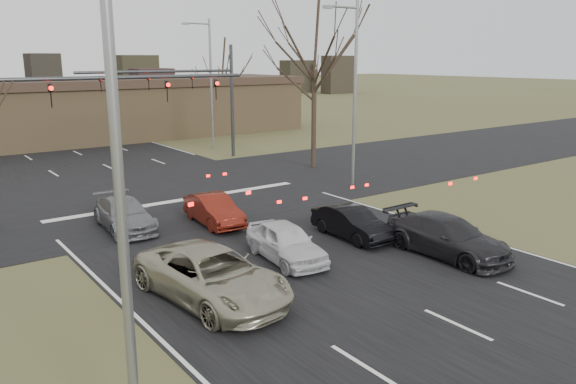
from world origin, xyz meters
name	(u,v)px	position (x,y,z in m)	size (l,w,h in m)	color
ground	(356,280)	(0.00, 0.00, 0.00)	(360.00, 360.00, 0.00)	brown
road_main	(5,120)	(0.00, 60.00, 0.01)	(14.00, 300.00, 0.02)	black
road_cross	(165,193)	(0.00, 15.00, 0.01)	(200.00, 14.00, 0.02)	black
building	(75,110)	(2.00, 38.00, 2.67)	(42.40, 10.40, 5.30)	olive
mast_arm_near	(66,105)	(-5.23, 13.00, 5.07)	(12.12, 0.24, 8.00)	#383A3D
mast_arm_far	(197,88)	(6.18, 23.00, 5.02)	(11.12, 0.24, 8.00)	#383A3D
streetlight_left	(128,154)	(-8.82, -4.00, 5.59)	(2.34, 0.25, 10.00)	gray
streetlight_right_near	(353,86)	(8.82, 10.00, 5.59)	(2.34, 0.25, 10.00)	gray
streetlight_right_far	(209,78)	(9.32, 27.00, 5.59)	(2.34, 0.25, 10.00)	gray
tree_right_near	(315,28)	(11.00, 16.00, 8.90)	(6.90, 6.90, 11.50)	black
tree_right_far	(221,59)	(15.00, 35.00, 6.96)	(5.40, 5.40, 9.00)	black
car_silver_suv	(212,275)	(-4.55, 1.39, 0.78)	(2.58, 5.59, 1.55)	#A09B81
car_white_sedan	(286,242)	(-0.78, 2.84, 0.68)	(1.61, 4.01, 1.37)	silver
car_black_hatch	(352,223)	(2.85, 3.35, 0.63)	(1.34, 3.83, 1.26)	black
car_charcoal_sedan	(447,236)	(4.28, -0.23, 0.72)	(2.02, 4.98, 1.44)	black
car_grey_ahead	(124,214)	(-4.08, 9.92, 0.65)	(1.83, 4.50, 1.31)	slate
car_red_ahead	(214,210)	(-0.68, 8.34, 0.64)	(1.36, 3.91, 1.29)	#62170E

